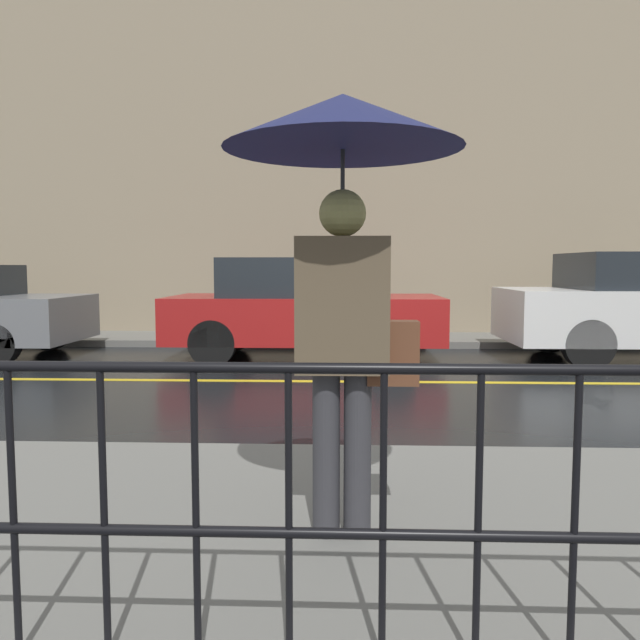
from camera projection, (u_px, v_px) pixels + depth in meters
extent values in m
plane|color=black|center=(392.00, 382.00, 7.59)|extent=(80.00, 80.00, 0.00)
cube|color=slate|center=(458.00, 535.00, 3.12)|extent=(28.00, 2.74, 0.12)
cube|color=slate|center=(376.00, 340.00, 11.48)|extent=(28.00, 1.60, 0.12)
cube|color=gold|center=(392.00, 382.00, 7.59)|extent=(25.20, 0.12, 0.01)
cube|color=gray|center=(375.00, 170.00, 12.15)|extent=(28.00, 0.30, 6.55)
cylinder|color=black|center=(531.00, 370.00, 1.92)|extent=(12.00, 0.04, 0.04)
cylinder|color=black|center=(526.00, 537.00, 1.97)|extent=(12.00, 0.04, 0.04)
cylinder|color=black|center=(13.00, 514.00, 2.03)|extent=(0.02, 0.02, 0.97)
cylinder|color=black|center=(104.00, 515.00, 2.02)|extent=(0.02, 0.02, 0.97)
cylinder|color=black|center=(196.00, 517.00, 2.00)|extent=(0.02, 0.02, 0.97)
cylinder|color=black|center=(289.00, 518.00, 1.99)|extent=(0.02, 0.02, 0.97)
cylinder|color=black|center=(383.00, 520.00, 1.98)|extent=(0.02, 0.02, 0.97)
cylinder|color=black|center=(478.00, 521.00, 1.97)|extent=(0.02, 0.02, 0.97)
cylinder|color=black|center=(574.00, 523.00, 1.96)|extent=(0.02, 0.02, 0.97)
cylinder|color=#333338|center=(326.00, 453.00, 2.97)|extent=(0.13, 0.13, 0.79)
cylinder|color=#333338|center=(357.00, 454.00, 2.97)|extent=(0.13, 0.13, 0.79)
cube|color=brown|center=(342.00, 305.00, 2.91)|extent=(0.43, 0.26, 0.63)
sphere|color=#9A9455|center=(343.00, 213.00, 2.87)|extent=(0.22, 0.22, 0.22)
cylinder|color=#262628|center=(342.00, 228.00, 2.88)|extent=(0.02, 0.02, 0.71)
cone|color=#191E4C|center=(343.00, 122.00, 2.84)|extent=(1.10, 1.10, 0.25)
cube|color=brown|center=(393.00, 353.00, 2.92)|extent=(0.24, 0.12, 0.30)
cylinder|color=black|center=(50.00, 332.00, 10.45)|extent=(0.60, 0.22, 0.60)
cube|color=maroon|center=(305.00, 318.00, 9.46)|extent=(4.05, 1.82, 0.68)
cube|color=#1E2328|center=(295.00, 277.00, 9.41)|extent=(2.11, 1.68, 0.57)
cylinder|color=black|center=(385.00, 332.00, 10.23)|extent=(0.66, 0.22, 0.66)
cylinder|color=black|center=(392.00, 344.00, 8.64)|extent=(0.66, 0.22, 0.66)
cylinder|color=black|center=(233.00, 331.00, 10.33)|extent=(0.66, 0.22, 0.66)
cylinder|color=black|center=(212.00, 343.00, 8.74)|extent=(0.66, 0.22, 0.66)
cylinder|color=black|center=(548.00, 331.00, 10.17)|extent=(0.69, 0.22, 0.69)
cylinder|color=black|center=(588.00, 344.00, 8.49)|extent=(0.69, 0.22, 0.69)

